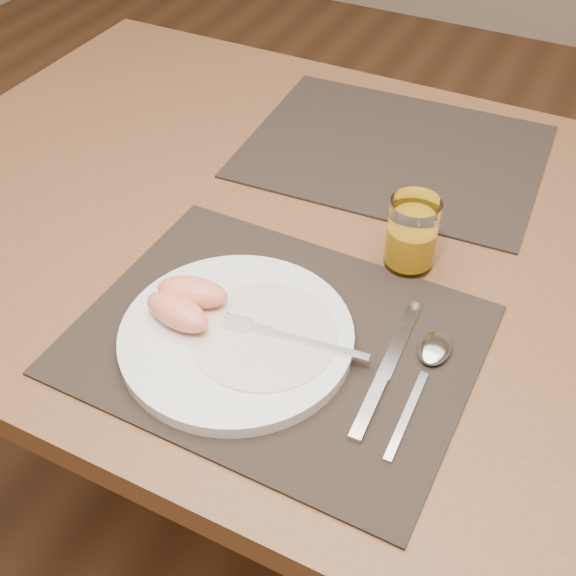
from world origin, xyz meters
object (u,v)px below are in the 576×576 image
at_px(plate, 237,337).
at_px(fork, 281,335).
at_px(placemat_near, 276,339).
at_px(spoon, 431,357).
at_px(table, 346,279).
at_px(placemat_far, 394,151).
at_px(juice_glass, 412,236).
at_px(knife, 383,377).

bearing_deg(plate, fork, 18.37).
relative_size(placemat_near, fork, 2.57).
bearing_deg(spoon, table, 135.08).
xyz_separation_m(table, plate, (-0.04, -0.24, 0.10)).
xyz_separation_m(placemat_far, fork, (0.03, -0.45, 0.02)).
relative_size(plate, spoon, 1.41).
relative_size(placemat_far, spoon, 2.35).
bearing_deg(placemat_far, spoon, -64.06).
xyz_separation_m(placemat_near, placemat_far, (-0.02, 0.44, 0.00)).
xyz_separation_m(placemat_far, spoon, (0.19, -0.39, 0.01)).
relative_size(spoon, juice_glass, 1.98).
height_order(knife, spoon, spoon).
height_order(placemat_near, plate, plate).
height_order(fork, juice_glass, juice_glass).
relative_size(knife, juice_glass, 2.28).
distance_m(table, spoon, 0.26).
distance_m(placemat_near, placemat_far, 0.44).
xyz_separation_m(knife, spoon, (0.04, 0.05, 0.00)).
height_order(fork, spoon, fork).
height_order(placemat_near, juice_glass, juice_glass).
distance_m(knife, juice_glass, 0.21).
height_order(table, knife, knife).
height_order(plate, spoon, plate).
bearing_deg(knife, placemat_far, 109.01).
height_order(placemat_far, juice_glass, juice_glass).
bearing_deg(placemat_near, plate, -146.66).
xyz_separation_m(spoon, juice_glass, (-0.08, 0.15, 0.04)).
bearing_deg(placemat_near, fork, -36.05).
distance_m(table, knife, 0.27).
bearing_deg(fork, plate, -161.63).
height_order(knife, juice_glass, juice_glass).
distance_m(placemat_near, fork, 0.02).
height_order(placemat_near, placemat_far, same).
xyz_separation_m(placemat_near, plate, (-0.04, -0.02, 0.01)).
relative_size(table, knife, 6.35).
height_order(spoon, juice_glass, juice_glass).
xyz_separation_m(plate, knife, (0.17, 0.02, -0.01)).
distance_m(placemat_far, plate, 0.47).
bearing_deg(table, plate, -98.55).
bearing_deg(placemat_near, table, 90.20).
bearing_deg(plate, spoon, 19.06).
bearing_deg(knife, spoon, 51.94).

